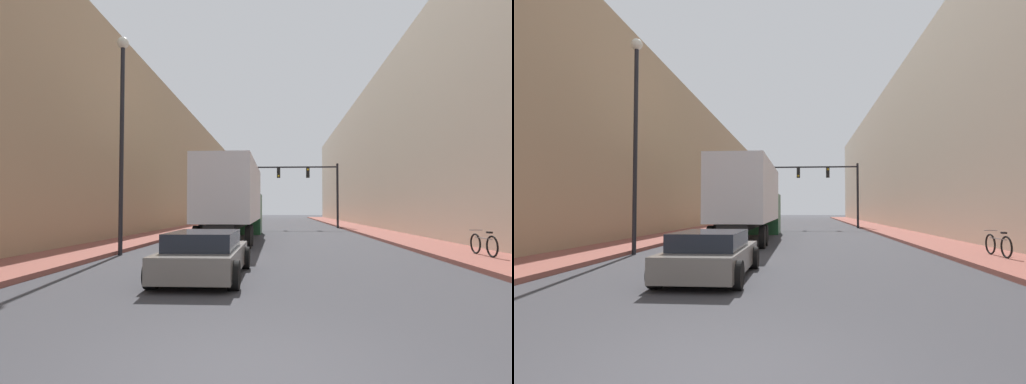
% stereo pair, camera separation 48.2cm
% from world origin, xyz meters
% --- Properties ---
extents(sidewalk_right, '(2.76, 80.00, 0.15)m').
position_xyz_m(sidewalk_right, '(7.15, 30.00, 0.07)').
color(sidewalk_right, brown).
rests_on(sidewalk_right, ground).
extents(sidewalk_left, '(2.76, 80.00, 0.15)m').
position_xyz_m(sidewalk_left, '(-7.15, 30.00, 0.07)').
color(sidewalk_left, brown).
rests_on(sidewalk_left, ground).
extents(building_right, '(6.00, 80.00, 13.09)m').
position_xyz_m(building_right, '(11.53, 30.00, 6.55)').
color(building_right, beige).
rests_on(building_right, ground).
extents(building_left, '(6.00, 80.00, 11.54)m').
position_xyz_m(building_left, '(-11.53, 30.00, 5.77)').
color(building_left, tan).
rests_on(building_left, ground).
extents(semi_truck, '(2.59, 12.86, 4.13)m').
position_xyz_m(semi_truck, '(-2.13, 18.43, 2.30)').
color(semi_truck, silver).
rests_on(semi_truck, ground).
extents(sedan_car, '(2.05, 4.35, 1.18)m').
position_xyz_m(sedan_car, '(-1.55, 6.11, 0.58)').
color(sedan_car, slate).
rests_on(sedan_car, ground).
extents(traffic_signal_gantry, '(7.96, 0.35, 5.75)m').
position_xyz_m(traffic_signal_gantry, '(3.56, 31.79, 4.08)').
color(traffic_signal_gantry, black).
rests_on(traffic_signal_gantry, ground).
extents(street_lamp, '(0.44, 0.44, 8.33)m').
position_xyz_m(street_lamp, '(-5.63, 10.74, 5.20)').
color(street_lamp, black).
rests_on(street_lamp, ground).
extents(parked_bicycle, '(0.44, 1.82, 0.86)m').
position_xyz_m(parked_bicycle, '(7.30, 10.02, 0.53)').
color(parked_bicycle, black).
rests_on(parked_bicycle, sidewalk_right).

